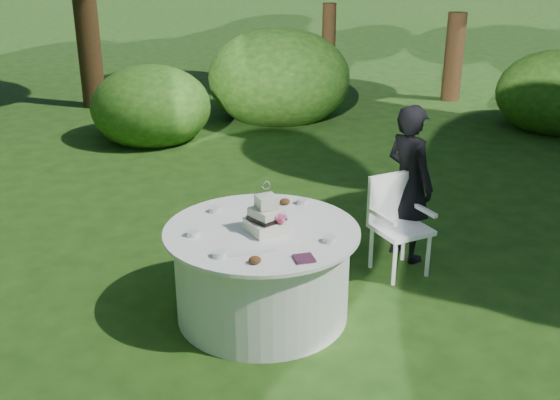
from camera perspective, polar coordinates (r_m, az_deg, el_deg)
The scene contains 9 objects.
ground at distance 5.53m, azimuth -1.52°, elevation -9.83°, with size 80.00×80.00×0.00m, color #1A3C10.
napkins at distance 4.68m, azimuth 2.12°, elevation -5.11°, with size 0.14×0.14×0.02m, color #4D213A.
feather_plume at distance 4.77m, azimuth -3.02°, elevation -4.66°, with size 0.48×0.07×0.01m, color silver.
guest at distance 6.29m, azimuth 11.17°, elevation 1.43°, with size 0.55×0.36×1.52m, color black.
table at distance 5.34m, azimuth -1.56°, elevation -6.27°, with size 1.56×1.56×0.77m.
cake at distance 5.09m, azimuth -1.14°, elevation -1.57°, with size 0.34×0.34×0.42m.
chair at distance 6.11m, azimuth 10.07°, elevation -1.49°, with size 0.55×0.54×0.91m.
votives at distance 5.17m, azimuth -2.43°, elevation -2.30°, with size 1.12×0.94×0.04m.
petal_cups at distance 5.13m, azimuth -0.76°, elevation -2.43°, with size 0.60×1.11×0.05m.
Camera 1 is at (-1.11, -4.59, 2.88)m, focal length 42.00 mm.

